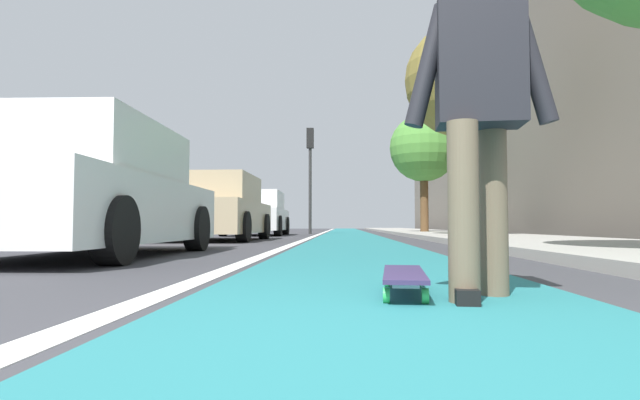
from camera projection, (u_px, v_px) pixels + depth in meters
name	position (u px, v px, depth m)	size (l,w,h in m)	color
ground_plane	(352.00, 241.00, 11.14)	(80.00, 80.00, 0.00)	#38383D
bike_lane_paint	(347.00, 232.00, 25.11)	(56.00, 1.92, 0.00)	#237075
lane_stripe_white	(321.00, 233.00, 21.17)	(52.00, 0.16, 0.01)	silver
sidewalk_curb	(436.00, 233.00, 18.98)	(52.00, 3.20, 0.11)	#9E9B93
building_facade	(489.00, 117.00, 23.08)	(40.00, 1.20, 10.53)	#70675C
skateboard	(404.00, 276.00, 2.55)	(0.85, 0.28, 0.11)	green
skater_person	(479.00, 102.00, 2.43)	(0.45, 0.72, 1.64)	brown
parked_car_near	(87.00, 194.00, 5.66)	(4.16, 2.00, 1.46)	silver
parked_car_mid	(215.00, 209.00, 11.53)	(4.13, 2.04, 1.47)	tan
parked_car_far	(257.00, 214.00, 17.30)	(4.37, 2.02, 1.49)	silver
traffic_light	(310.00, 161.00, 20.29)	(0.33, 0.28, 4.22)	#2D2D2D
street_tree_mid	(462.00, 80.00, 13.03)	(2.93, 2.93, 5.54)	brown
street_tree_far	(424.00, 149.00, 19.29)	(2.57, 2.57, 4.57)	brown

